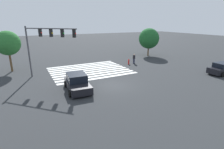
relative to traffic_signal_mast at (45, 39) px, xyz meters
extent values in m
plane|color=#2B2D30|center=(-5.56, 5.56, -4.62)|extent=(155.14, 155.14, 0.00)
cube|color=silver|center=(-5.56, -5.00, -4.62)|extent=(10.51, 0.60, 0.01)
cube|color=silver|center=(-5.56, -4.05, -4.62)|extent=(10.51, 0.60, 0.01)
cube|color=silver|center=(-5.56, -3.10, -4.62)|extent=(10.51, 0.60, 0.01)
cube|color=silver|center=(-5.56, -2.15, -4.62)|extent=(10.51, 0.60, 0.01)
cube|color=silver|center=(-5.56, -1.20, -4.62)|extent=(10.51, 0.60, 0.01)
cube|color=silver|center=(-5.56, -0.25, -4.62)|extent=(10.51, 0.60, 0.01)
cube|color=silver|center=(-5.56, 0.70, -4.62)|extent=(10.51, 0.60, 0.01)
cube|color=silver|center=(-5.56, 1.65, -4.62)|extent=(10.51, 0.60, 0.01)
cube|color=silver|center=(-5.56, 2.60, -4.62)|extent=(10.51, 0.60, 0.01)
cylinder|color=#47474C|center=(1.82, -1.82, -1.59)|extent=(0.18, 0.18, 6.06)
cylinder|color=#47474C|center=(-0.51, 0.51, 1.19)|extent=(4.75, 4.75, 0.12)
cube|color=black|center=(0.42, -0.42, 0.72)|extent=(0.40, 0.40, 0.84)
sphere|color=red|center=(0.31, -0.31, 0.72)|extent=(0.16, 0.16, 0.16)
cube|color=black|center=(-0.59, 0.59, 0.72)|extent=(0.40, 0.40, 0.84)
sphere|color=gold|center=(-0.70, 0.70, 0.72)|extent=(0.16, 0.16, 0.16)
cube|color=black|center=(-1.60, 1.60, 0.72)|extent=(0.40, 0.40, 0.84)
sphere|color=green|center=(-1.71, 1.71, 0.72)|extent=(0.16, 0.16, 0.16)
cube|color=black|center=(-2.61, 2.61, 0.72)|extent=(0.40, 0.40, 0.84)
sphere|color=red|center=(-2.72, 2.72, 0.72)|extent=(0.16, 0.16, 0.16)
cube|color=black|center=(-1.93, 5.16, -4.09)|extent=(2.25, 4.52, 0.71)
cube|color=black|center=(-1.96, 4.89, -3.36)|extent=(1.90, 2.36, 0.75)
cylinder|color=black|center=(-2.81, 6.59, -4.30)|extent=(0.27, 0.66, 0.65)
cylinder|color=black|center=(-0.85, 6.44, -4.30)|extent=(0.27, 0.66, 0.65)
cylinder|color=black|center=(-3.02, 3.88, -4.30)|extent=(0.27, 0.66, 0.65)
cylinder|color=black|center=(-1.05, 3.73, -4.30)|extent=(0.27, 0.66, 0.65)
cube|color=black|center=(-20.46, 8.33, -4.08)|extent=(4.46, 1.87, 0.73)
cube|color=black|center=(-20.17, 8.32, -3.42)|extent=(2.23, 1.62, 0.59)
cylinder|color=black|center=(-21.86, 7.51, -4.29)|extent=(0.68, 0.24, 0.68)
cylinder|color=black|center=(-19.13, 7.41, -4.29)|extent=(0.68, 0.24, 0.68)
cylinder|color=black|center=(-19.07, 9.16, -4.29)|extent=(0.68, 0.24, 0.68)
cylinder|color=#232842|center=(-13.47, -1.86, -4.25)|extent=(0.14, 0.14, 0.75)
cylinder|color=#232842|center=(-13.36, -1.97, -4.25)|extent=(0.14, 0.14, 0.75)
cube|color=black|center=(-13.41, -1.91, -3.58)|extent=(0.41, 0.41, 0.59)
sphere|color=tan|center=(-13.41, -1.91, -3.18)|extent=(0.20, 0.20, 0.20)
cylinder|color=brown|center=(-19.71, -6.24, -3.77)|extent=(0.26, 0.26, 1.70)
sphere|color=#1E5B28|center=(-19.71, -6.24, -1.26)|extent=(3.92, 3.92, 3.92)
cylinder|color=brown|center=(4.07, -5.60, -3.39)|extent=(0.26, 0.26, 2.48)
sphere|color=#286B2D|center=(4.07, -5.60, -0.79)|extent=(3.20, 3.20, 3.20)
cylinder|color=red|center=(-12.29, -1.72, -4.27)|extent=(0.22, 0.22, 0.70)
sphere|color=red|center=(-12.29, -1.72, -3.86)|extent=(0.20, 0.20, 0.20)
camera|label=1|loc=(2.45, 21.11, 1.95)|focal=28.00mm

